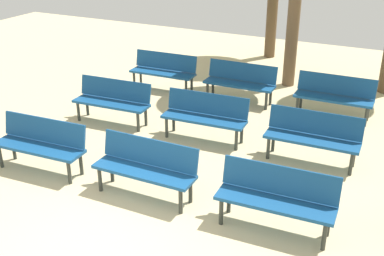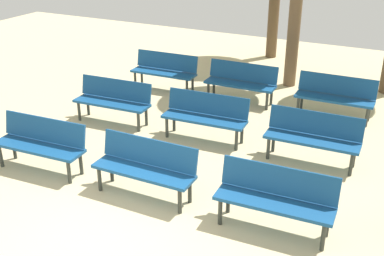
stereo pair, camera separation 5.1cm
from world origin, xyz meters
The scene contains 10 objects.
ground_plane centered at (0.00, 0.00, 0.00)m, with size 24.00×24.00×0.00m, color #CCB789.
bench_r0_c0 centered at (-2.04, 1.52, 0.50)m, with size 1.63×0.58×0.87m.
bench_r0_c1 centered at (-0.06, 1.61, 0.50)m, with size 1.60×0.49×0.87m.
bench_r0_c2 centered at (1.95, 1.66, 0.50)m, with size 1.62×0.56×0.87m.
bench_r1_c0 centered at (-2.13, 3.70, 0.50)m, with size 1.63×0.57×0.87m.
bench_r1_c1 centered at (-0.10, 3.80, 0.50)m, with size 1.62×0.57×0.87m.
bench_r1_c2 centered at (1.93, 3.80, 0.50)m, with size 1.61×0.53×0.87m.
bench_r2_c0 centered at (-2.18, 5.90, 0.50)m, with size 1.62×0.54×0.87m.
bench_r2_c1 centered at (-0.22, 5.94, 0.50)m, with size 1.61×0.50×0.87m.
bench_r2_c2 centered at (1.86, 5.97, 0.50)m, with size 1.61×0.50×0.87m.
Camera 2 is at (3.40, -3.74, 3.99)m, focal length 44.95 mm.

